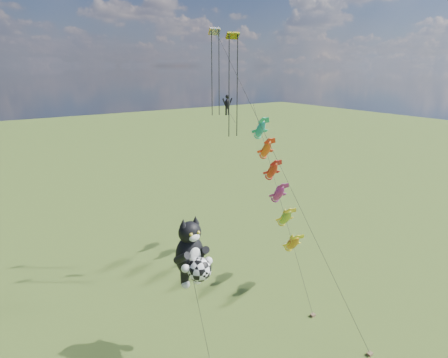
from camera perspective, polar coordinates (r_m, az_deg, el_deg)
cat_kite_rig at (r=25.91m, az=-4.87°, el=-11.42°), size 2.34×4.02×10.75m
fish_windsock_rig at (r=37.50m, az=7.83°, el=-0.51°), size 5.15×15.19×16.47m
parafoil_rig at (r=33.25m, az=0.85°, el=12.90°), size 3.52×17.33×23.57m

